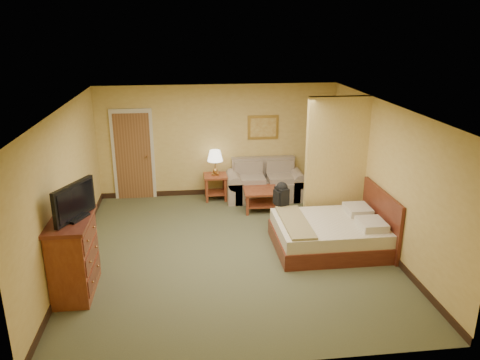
{
  "coord_description": "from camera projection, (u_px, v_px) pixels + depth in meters",
  "views": [
    {
      "loc": [
        -0.76,
        -7.55,
        3.89
      ],
      "look_at": [
        0.22,
        0.6,
        1.13
      ],
      "focal_mm": 35.0,
      "sensor_mm": 36.0,
      "label": 1
    }
  ],
  "objects": [
    {
      "name": "tv",
      "position": [
        74.0,
        202.0,
        6.7
      ],
      "size": [
        0.43,
        0.82,
        0.54
      ],
      "rotation": [
        0.0,
        0.0,
        -0.43
      ],
      "color": "black",
      "rests_on": "dresser"
    },
    {
      "name": "side_table",
      "position": [
        216.0,
        183.0,
        10.79
      ],
      "size": [
        0.53,
        0.53,
        0.58
      ],
      "color": "maroon",
      "rests_on": "floor"
    },
    {
      "name": "back_wall",
      "position": [
        218.0,
        141.0,
        10.84
      ],
      "size": [
        5.5,
        0.02,
        2.6
      ],
      "primitive_type": "cube",
      "color": "#D5B35A",
      "rests_on": "floor"
    },
    {
      "name": "left_wall",
      "position": [
        66.0,
        189.0,
        7.71
      ],
      "size": [
        0.02,
        6.0,
        2.6
      ],
      "primitive_type": "cube",
      "color": "#D5B35A",
      "rests_on": "floor"
    },
    {
      "name": "coffee_table",
      "position": [
        260.0,
        195.0,
        10.19
      ],
      "size": [
        0.76,
        0.76,
        0.47
      ],
      "rotation": [
        0.0,
        0.0,
        -0.04
      ],
      "color": "maroon",
      "rests_on": "floor"
    },
    {
      "name": "floor",
      "position": [
        232.0,
        250.0,
        8.43
      ],
      "size": [
        6.0,
        6.0,
        0.0
      ],
      "primitive_type": "plane",
      "color": "#4F5235",
      "rests_on": "ground"
    },
    {
      "name": "ceiling",
      "position": [
        231.0,
        107.0,
        7.6
      ],
      "size": [
        6.0,
        6.0,
        0.0
      ],
      "primitive_type": "plane",
      "rotation": [
        3.14,
        0.0,
        0.0
      ],
      "color": "white",
      "rests_on": "back_wall"
    },
    {
      "name": "right_wall",
      "position": [
        385.0,
        176.0,
        8.33
      ],
      "size": [
        0.02,
        6.0,
        2.6
      ],
      "primitive_type": "cube",
      "color": "#D5B35A",
      "rests_on": "floor"
    },
    {
      "name": "loveseat",
      "position": [
        265.0,
        186.0,
        10.88
      ],
      "size": [
        1.8,
        0.84,
        0.91
      ],
      "color": "gray",
      "rests_on": "floor"
    },
    {
      "name": "backpack",
      "position": [
        282.0,
        194.0,
        9.0
      ],
      "size": [
        0.26,
        0.33,
        0.49
      ],
      "rotation": [
        0.0,
        0.0,
        0.3
      ],
      "color": "black",
      "rests_on": "bed"
    },
    {
      "name": "bed",
      "position": [
        332.0,
        233.0,
        8.45
      ],
      "size": [
        1.96,
        1.64,
        1.06
      ],
      "color": "#541E13",
      "rests_on": "floor"
    },
    {
      "name": "door",
      "position": [
        133.0,
        155.0,
        10.67
      ],
      "size": [
        0.94,
        0.16,
        2.1
      ],
      "color": "beige",
      "rests_on": "floor"
    },
    {
      "name": "baseboard",
      "position": [
        219.0,
        191.0,
        11.23
      ],
      "size": [
        5.5,
        0.02,
        0.12
      ],
      "primitive_type": "cube",
      "color": "black",
      "rests_on": "floor"
    },
    {
      "name": "wall_picture",
      "position": [
        263.0,
        127.0,
        10.84
      ],
      "size": [
        0.72,
        0.04,
        0.56
      ],
      "color": "#B78E3F",
      "rests_on": "back_wall"
    },
    {
      "name": "table_lamp",
      "position": [
        215.0,
        156.0,
        10.59
      ],
      "size": [
        0.35,
        0.35,
        0.58
      ],
      "color": "#A4753C",
      "rests_on": "side_table"
    },
    {
      "name": "dresser",
      "position": [
        74.0,
        256.0,
        6.95
      ],
      "size": [
        0.59,
        1.13,
        1.2
      ],
      "color": "maroon",
      "rests_on": "floor"
    },
    {
      "name": "partition",
      "position": [
        336.0,
        163.0,
        9.13
      ],
      "size": [
        1.2,
        0.15,
        2.6
      ],
      "primitive_type": "cube",
      "color": "#D5B35A",
      "rests_on": "floor"
    }
  ]
}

